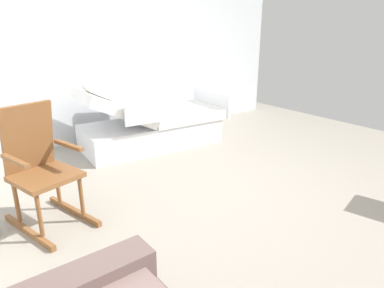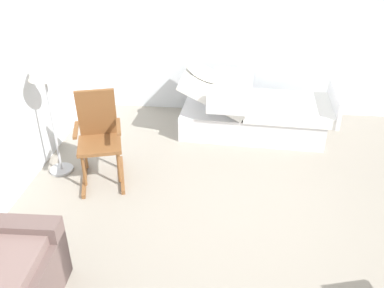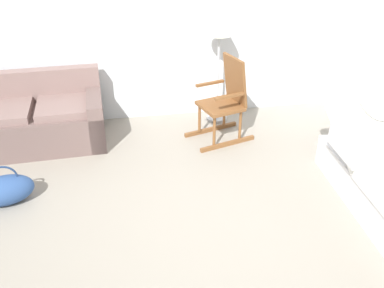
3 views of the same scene
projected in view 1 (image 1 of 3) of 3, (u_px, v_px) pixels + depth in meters
ground_plane at (250, 190)px, 3.59m from camera, size 6.74×6.74×0.00m
side_wall at (131, 47)px, 5.20m from camera, size 0.10×5.59×2.70m
hospital_bed at (151, 125)px, 4.88m from camera, size 1.09×2.13×1.01m
rocking_chair at (40, 168)px, 2.85m from camera, size 0.86×0.67×1.05m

